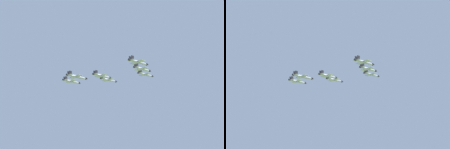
{
  "view_description": "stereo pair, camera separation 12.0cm",
  "coord_description": "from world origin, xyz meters",
  "views": [
    {
      "loc": [
        -297.33,
        19.0,
        29.22
      ],
      "look_at": [
        -30.55,
        0.97,
        103.75
      ],
      "focal_mm": 70.11,
      "sensor_mm": 36.0,
      "label": 1
    },
    {
      "loc": [
        -297.34,
        18.88,
        29.22
      ],
      "look_at": [
        -30.55,
        0.97,
        103.75
      ],
      "focal_mm": 70.11,
      "sensor_mm": 36.0,
      "label": 2
    }
  ],
  "objects": [
    {
      "name": "jet_trailing",
      "position": [
        -46.94,
        22.93,
        97.49
      ],
      "size": [
        11.22,
        13.79,
        3.32
      ],
      "rotation": [
        0.0,
        0.0,
        5.34
      ],
      "color": "#9EA3A8"
    },
    {
      "name": "jet_left_outer",
      "position": [
        -9.3,
        27.06,
        104.38
      ],
      "size": [
        11.24,
        13.3,
        3.25
      ],
      "rotation": [
        0.0,
        0.0,
        5.37
      ],
      "color": "#9EA3A8"
    },
    {
      "name": "jet_slot_rear",
      "position": [
        -35.46,
        7.54,
        101.47
      ],
      "size": [
        11.25,
        13.34,
        3.26
      ],
      "rotation": [
        0.0,
        0.0,
        5.37
      ],
      "color": "#9EA3A8"
    },
    {
      "name": "jet_lead",
      "position": [
        -12.49,
        -23.22,
        109.27
      ],
      "size": [
        11.01,
        13.33,
        3.23
      ],
      "rotation": [
        0.0,
        0.0,
        5.36
      ],
      "color": "#9EA3A8"
    },
    {
      "name": "jet_left_wingman",
      "position": [
        -10.9,
        1.92,
        105.44
      ],
      "size": [
        11.22,
        13.38,
        3.26
      ],
      "rotation": [
        0.0,
        0.0,
        5.37
      ],
      "color": "#9EA3A8"
    },
    {
      "name": "jet_right_wingman",
      "position": [
        -37.05,
        -17.6,
        105.94
      ],
      "size": [
        11.17,
        13.45,
        3.26
      ],
      "rotation": [
        0.0,
        0.0,
        5.36
      ],
      "color": "#9EA3A8"
    },
    {
      "name": "jet_right_outer",
      "position": [
        -61.61,
        -11.98,
        102.73
      ],
      "size": [
        11.66,
        13.94,
        3.39
      ],
      "rotation": [
        0.0,
        0.0,
        5.36
      ],
      "color": "#9EA3A8"
    }
  ]
}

